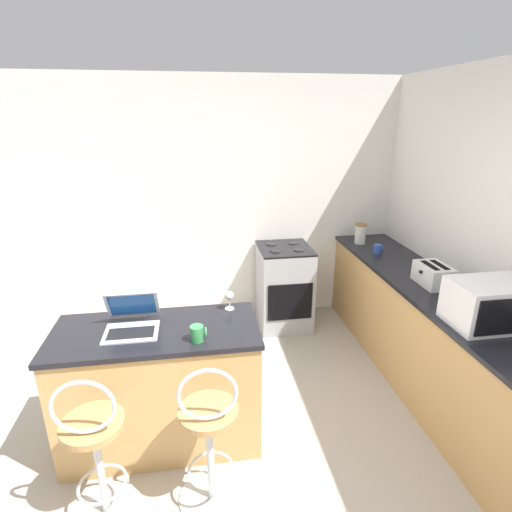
{
  "coord_description": "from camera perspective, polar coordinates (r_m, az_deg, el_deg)",
  "views": [
    {
      "loc": [
        -0.13,
        -1.63,
        2.22
      ],
      "look_at": [
        0.4,
        1.75,
        1.0
      ],
      "focal_mm": 28.0,
      "sensor_mm": 36.0,
      "label": 1
    }
  ],
  "objects": [
    {
      "name": "wine_glass_tall",
      "position": [
        2.85,
        -3.84,
        -5.8
      ],
      "size": [
        0.07,
        0.07,
        0.14
      ],
      "color": "silver",
      "rests_on": "breakfast_bar"
    },
    {
      "name": "counter_right",
      "position": [
        3.71,
        23.48,
        -10.63
      ],
      "size": [
        0.61,
        3.09,
        0.9
      ],
      "color": "tan",
      "rests_on": "ground_plane"
    },
    {
      "name": "laptop",
      "position": [
        2.74,
        -17.31,
        -8.72
      ],
      "size": [
        0.34,
        0.34,
        0.24
      ],
      "color": "#B7BABF",
      "rests_on": "breakfast_bar"
    },
    {
      "name": "mug_blue",
      "position": [
        4.19,
        16.99,
        0.99
      ],
      "size": [
        0.09,
        0.08,
        0.09
      ],
      "color": "#2D51AD",
      "rests_on": "counter_right"
    },
    {
      "name": "storage_jar",
      "position": [
        4.44,
        14.69,
        3.13
      ],
      "size": [
        0.12,
        0.12,
        0.22
      ],
      "color": "silver",
      "rests_on": "counter_right"
    },
    {
      "name": "microwave",
      "position": [
        3.04,
        30.4,
        -5.93
      ],
      "size": [
        0.5,
        0.36,
        0.3
      ],
      "color": "white",
      "rests_on": "counter_right"
    },
    {
      "name": "bar_stool_far",
      "position": [
        2.51,
        -6.64,
        -24.65
      ],
      "size": [
        0.4,
        0.4,
        1.0
      ],
      "color": "silver",
      "rests_on": "ground_plane"
    },
    {
      "name": "mug_green",
      "position": [
        2.52,
        -8.36,
        -10.88
      ],
      "size": [
        0.1,
        0.08,
        0.1
      ],
      "color": "#338447",
      "rests_on": "breakfast_bar"
    },
    {
      "name": "breakfast_bar",
      "position": [
        2.96,
        -13.41,
        -17.67
      ],
      "size": [
        1.34,
        0.6,
        0.9
      ],
      "color": "tan",
      "rests_on": "ground_plane"
    },
    {
      "name": "stove_range",
      "position": [
        4.36,
        4.0,
        -4.37
      ],
      "size": [
        0.55,
        0.59,
        0.91
      ],
      "color": "#9EA3A8",
      "rests_on": "ground_plane"
    },
    {
      "name": "toaster",
      "position": [
        3.56,
        24.01,
        -2.47
      ],
      "size": [
        0.23,
        0.31,
        0.17
      ],
      "color": "silver",
      "rests_on": "counter_right"
    },
    {
      "name": "wall_back",
      "position": [
        4.32,
        -7.05,
        7.21
      ],
      "size": [
        12.0,
        0.06,
        2.6
      ],
      "color": "silver",
      "rests_on": "ground_plane"
    },
    {
      "name": "bar_stool_near",
      "position": [
        2.58,
        -21.86,
        -24.71
      ],
      "size": [
        0.4,
        0.4,
        1.0
      ],
      "color": "silver",
      "rests_on": "ground_plane"
    }
  ]
}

